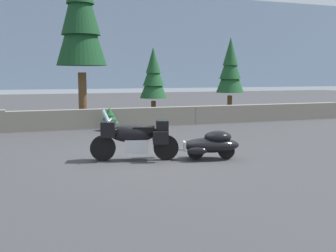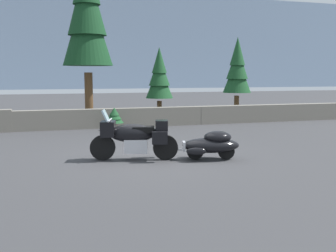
{
  "view_description": "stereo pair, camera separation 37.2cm",
  "coord_description": "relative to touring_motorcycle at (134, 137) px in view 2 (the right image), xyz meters",
  "views": [
    {
      "loc": [
        -3.18,
        -10.36,
        2.22
      ],
      "look_at": [
        0.41,
        -0.16,
        0.85
      ],
      "focal_mm": 42.92,
      "sensor_mm": 36.0,
      "label": 1
    },
    {
      "loc": [
        -2.83,
        -10.47,
        2.22
      ],
      "look_at": [
        0.41,
        -0.16,
        0.85
      ],
      "focal_mm": 42.92,
      "sensor_mm": 36.0,
      "label": 2
    }
  ],
  "objects": [
    {
      "name": "ground_plane",
      "position": [
        0.57,
        0.28,
        -0.62
      ],
      "size": [
        80.0,
        80.0,
        0.0
      ],
      "primitive_type": "plane",
      "color": "#38383A"
    },
    {
      "name": "stone_guard_wall",
      "position": [
        0.59,
        6.75,
        -0.2
      ],
      "size": [
        24.0,
        0.5,
        0.88
      ],
      "color": "slate",
      "rests_on": "ground"
    },
    {
      "name": "distant_ridgeline",
      "position": [
        0.57,
        96.72,
        7.38
      ],
      "size": [
        240.0,
        80.0,
        16.0
      ],
      "primitive_type": "cube",
      "color": "#7F93AD",
      "rests_on": "ground"
    },
    {
      "name": "touring_motorcycle",
      "position": [
        0.0,
        0.0,
        0.0
      ],
      "size": [
        2.26,
        1.12,
        1.33
      ],
      "color": "black",
      "rests_on": "ground"
    },
    {
      "name": "car_shaped_trailer",
      "position": [
        1.96,
        -0.56,
        -0.21
      ],
      "size": [
        2.22,
        1.09,
        0.76
      ],
      "color": "black",
      "rests_on": "ground"
    },
    {
      "name": "pine_tree_tall",
      "position": [
        -0.21,
        8.44,
        4.47
      ],
      "size": [
        2.24,
        2.24,
        8.13
      ],
      "color": "brown",
      "rests_on": "ground"
    },
    {
      "name": "pine_tree_secondary",
      "position": [
        7.19,
        8.24,
        1.96
      ],
      "size": [
        1.41,
        1.41,
        4.13
      ],
      "color": "brown",
      "rests_on": "ground"
    },
    {
      "name": "pine_tree_far_right",
      "position": [
        3.03,
        8.02,
        1.59
      ],
      "size": [
        1.29,
        1.29,
        3.53
      ],
      "color": "brown",
      "rests_on": "ground"
    },
    {
      "name": "pine_sapling_near",
      "position": [
        0.51,
        5.89,
        -0.04
      ],
      "size": [
        0.75,
        0.75,
        0.93
      ],
      "color": "brown",
      "rests_on": "ground"
    }
  ]
}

